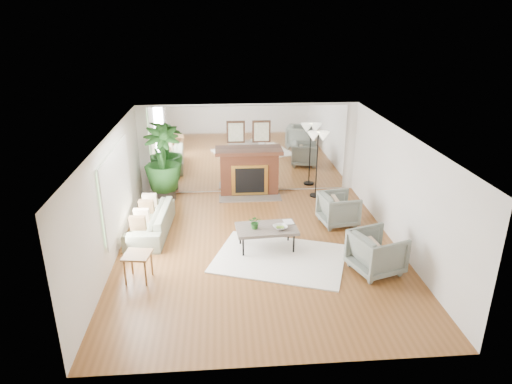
{
  "coord_description": "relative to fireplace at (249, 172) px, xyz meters",
  "views": [
    {
      "loc": [
        -0.76,
        -8.67,
        4.73
      ],
      "look_at": [
        -0.02,
        0.6,
        1.1
      ],
      "focal_mm": 32.0,
      "sensor_mm": 36.0,
      "label": 1
    }
  ],
  "objects": [
    {
      "name": "book",
      "position": [
        0.55,
        -3.06,
        -0.13
      ],
      "size": [
        0.23,
        0.29,
        0.02
      ],
      "primitive_type": "imported",
      "rotation": [
        0.0,
        0.0,
        0.14
      ],
      "color": "olive",
      "rests_on": "coffee_table"
    },
    {
      "name": "sofa",
      "position": [
        -2.43,
        -2.27,
        -0.36
      ],
      "size": [
        0.94,
        2.13,
        0.61
      ],
      "primitive_type": "imported",
      "rotation": [
        0.0,
        0.0,
        -1.63
      ],
      "color": "slate",
      "rests_on": "ground"
    },
    {
      "name": "wall_back",
      "position": [
        0.0,
        0.23,
        0.59
      ],
      "size": [
        6.0,
        0.02,
        2.5
      ],
      "primitive_type": "cube",
      "color": "silver",
      "rests_on": "ground"
    },
    {
      "name": "side_table",
      "position": [
        -2.38,
        -4.28,
        -0.19
      ],
      "size": [
        0.56,
        0.56,
        0.56
      ],
      "rotation": [
        0.0,
        0.0,
        -0.15
      ],
      "color": "olive",
      "rests_on": "ground"
    },
    {
      "name": "wall_right",
      "position": [
        2.99,
        -3.26,
        0.59
      ],
      "size": [
        0.02,
        7.0,
        2.5
      ],
      "primitive_type": "cube",
      "color": "silver",
      "rests_on": "ground"
    },
    {
      "name": "coffee_table",
      "position": [
        0.16,
        -3.25,
        -0.19
      ],
      "size": [
        1.33,
        0.84,
        0.51
      ],
      "rotation": [
        0.0,
        0.0,
        0.07
      ],
      "color": "#5F534B",
      "rests_on": "ground"
    },
    {
      "name": "ground",
      "position": [
        0.0,
        -3.26,
        -0.66
      ],
      "size": [
        7.0,
        7.0,
        0.0
      ],
      "primitive_type": "plane",
      "color": "brown",
      "rests_on": "ground"
    },
    {
      "name": "wall_left",
      "position": [
        -2.99,
        -3.26,
        0.59
      ],
      "size": [
        0.02,
        7.0,
        2.5
      ],
      "primitive_type": "cube",
      "color": "silver",
      "rests_on": "ground"
    },
    {
      "name": "fruit_bowl",
      "position": [
        0.43,
        -3.34,
        -0.11
      ],
      "size": [
        0.36,
        0.36,
        0.07
      ],
      "primitive_type": "imported",
      "rotation": [
        0.0,
        0.0,
        0.31
      ],
      "color": "olive",
      "rests_on": "coffee_table"
    },
    {
      "name": "potted_ficus",
      "position": [
        -2.32,
        -0.22,
        0.42
      ],
      "size": [
        1.22,
        1.22,
        2.03
      ],
      "color": "black",
      "rests_on": "ground"
    },
    {
      "name": "area_rug",
      "position": [
        0.39,
        -3.7,
        -0.65
      ],
      "size": [
        3.08,
        2.63,
        0.03
      ],
      "primitive_type": "cube",
      "rotation": [
        0.0,
        0.0,
        -0.34
      ],
      "color": "white",
      "rests_on": "ground"
    },
    {
      "name": "armchair_back",
      "position": [
        2.0,
        -2.12,
        -0.27
      ],
      "size": [
        0.97,
        0.95,
        0.77
      ],
      "primitive_type": "imported",
      "rotation": [
        0.0,
        0.0,
        1.73
      ],
      "color": "slate",
      "rests_on": "ground"
    },
    {
      "name": "tabletop_plant",
      "position": [
        -0.09,
        -3.28,
        0.0
      ],
      "size": [
        0.3,
        0.27,
        0.3
      ],
      "primitive_type": "imported",
      "rotation": [
        0.0,
        0.0,
        -0.15
      ],
      "color": "#245820",
      "rests_on": "coffee_table"
    },
    {
      "name": "floor_lamp",
      "position": [
        1.82,
        -0.3,
        0.9
      ],
      "size": [
        0.59,
        0.33,
        1.82
      ],
      "color": "black",
      "rests_on": "ground"
    },
    {
      "name": "window_panel",
      "position": [
        -2.96,
        -2.86,
        0.69
      ],
      "size": [
        0.04,
        2.4,
        1.5
      ],
      "primitive_type": "cube",
      "color": "#B2E09E",
      "rests_on": "wall_left"
    },
    {
      "name": "fireplace",
      "position": [
        0.0,
        0.0,
        0.0
      ],
      "size": [
        1.85,
        0.83,
        2.05
      ],
      "color": "brown",
      "rests_on": "ground"
    },
    {
      "name": "mirror_panel",
      "position": [
        0.0,
        0.21,
        0.59
      ],
      "size": [
        5.4,
        0.04,
        2.4
      ],
      "primitive_type": "cube",
      "color": "silver",
      "rests_on": "wall_back"
    },
    {
      "name": "armchair_front",
      "position": [
        2.2,
        -4.31,
        -0.25
      ],
      "size": [
        1.14,
        1.12,
        0.83
      ],
      "primitive_type": "imported",
      "rotation": [
        0.0,
        0.0,
        1.89
      ],
      "color": "slate",
      "rests_on": "ground"
    }
  ]
}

